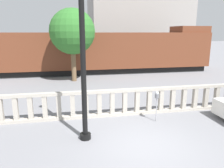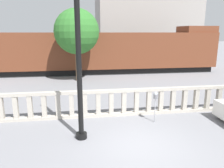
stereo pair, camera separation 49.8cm
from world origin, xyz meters
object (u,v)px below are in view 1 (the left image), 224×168
lamppost (83,51)px  train_near (69,53)px  tree_left (72,32)px  train_far (116,44)px  parking_meter (157,97)px

lamppost → train_near: size_ratio=0.24×
lamppost → tree_left: 10.04m
train_far → train_near: bearing=-117.7°
lamppost → train_far: (6.89, 27.23, -1.17)m
train_far → tree_left: bearing=-112.3°
train_near → train_far: 15.81m
lamppost → tree_left: lamppost is taller
lamppost → train_near: (-0.46, 13.24, -1.23)m
parking_meter → tree_left: tree_left is taller
lamppost → tree_left: bearing=90.9°
parking_meter → lamppost: bearing=-161.9°
train_near → tree_left: bearing=-84.6°
parking_meter → train_far: train_far is taller
parking_meter → train_near: (-3.62, 12.20, 0.87)m
tree_left → train_near: bearing=95.4°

